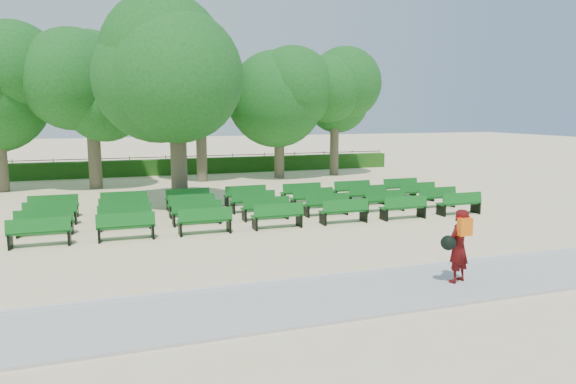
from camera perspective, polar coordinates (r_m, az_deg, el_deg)
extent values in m
plane|color=beige|center=(16.96, -5.28, -3.40)|extent=(120.00, 120.00, 0.00)
cube|color=#B1B2AD|center=(10.18, 4.76, -11.68)|extent=(30.00, 2.20, 0.06)
cube|color=silver|center=(11.18, 2.37, -9.65)|extent=(30.00, 0.12, 0.10)
cube|color=#1F5114|center=(30.53, -11.48, 2.80)|extent=(26.00, 0.70, 0.90)
cube|color=#11611A|center=(17.95, -3.25, -1.39)|extent=(1.63, 0.56, 0.05)
cube|color=#11611A|center=(17.74, -3.09, -0.78)|extent=(1.60, 0.24, 0.37)
cylinder|color=brown|center=(19.80, -12.03, 3.28)|extent=(0.62, 0.62, 3.46)
ellipsoid|color=#195D1C|center=(19.75, -12.34, 12.56)|extent=(5.36, 5.36, 4.82)
imported|color=#4A0A0B|center=(11.32, 18.40, -5.71)|extent=(0.67, 0.56, 1.56)
cube|color=orange|center=(11.08, 19.06, -3.68)|extent=(0.29, 0.15, 0.36)
sphere|color=black|center=(11.09, 17.38, -5.41)|extent=(0.31, 0.31, 0.31)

